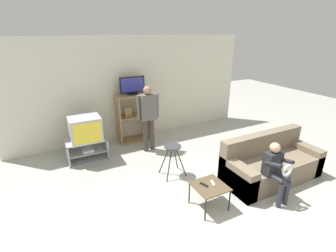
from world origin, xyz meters
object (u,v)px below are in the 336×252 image
Objects in this scene: remote_control_black at (204,185)px; person_seated_child at (276,168)px; tv_stand at (87,149)px; television_flat at (132,86)px; couch at (270,164)px; person_standing_adult at (148,113)px; media_shelf at (133,118)px; television_main at (85,128)px; snack_table at (210,188)px; remote_control_white at (213,183)px; folding_stool at (173,152)px.

remote_control_black is 0.14× the size of person_seated_child.
tv_stand is 5.92× the size of remote_control_black.
television_flat is 3.57m from couch.
media_shelf is at bearing 99.60° from person_standing_adult.
television_main is 0.41× the size of person_standing_adult.
snack_table is at bearing -60.40° from tv_stand.
snack_table is 1.16m from person_seated_child.
person_seated_child is (-0.47, -0.47, 0.31)m from couch.
couch is (1.72, -2.92, -1.14)m from television_flat.
tv_stand is 5.92× the size of remote_control_white.
media_shelf is at bearing 21.37° from television_main.
media_shelf is 3.40m from couch.
television_main is 0.63× the size of person_seated_child.
television_flat reaches higher than remote_control_white.
media_shelf is 3.08m from snack_table.
folding_stool is 4.43× the size of remote_control_black.
remote_control_black is (-0.07, 0.05, 0.05)m from snack_table.
couch is (1.57, 0.17, -0.07)m from snack_table.
person_standing_adult is at bearing -80.40° from media_shelf.
television_main is 4.44× the size of remote_control_white.
tv_stand reaches higher than remote_control_black.
folding_stool is (1.38, -1.44, -0.23)m from television_main.
person_standing_adult reaches higher than television_main.
television_flat is 0.90m from person_standing_adult.
remote_control_white reaches higher than snack_table.
folding_stool reaches higher than remote_control_black.
remote_control_white is at bearing -28.21° from remote_control_black.
tv_stand is 2.96m from snack_table.
television_main is 0.52× the size of media_shelf.
tv_stand is 1.33× the size of folding_stool.
person_standing_adult reaches higher than snack_table.
television_main is at bearing 170.76° from person_standing_adult.
television_main is 3.88m from couch.
person_standing_adult is 1.55× the size of person_seated_child.
tv_stand is 0.43× the size of couch.
remote_control_black is at bearing 162.94° from person_seated_child.
couch is (1.49, 0.14, -0.12)m from remote_control_white.
folding_stool is 1.26× the size of snack_table.
couch is 1.93× the size of person_seated_child.
person_standing_adult is (1.39, -0.23, 0.21)m from television_main.
person_seated_child is at bearing -48.48° from television_main.
snack_table is 3.52× the size of remote_control_black.
television_main is 1.02× the size of television_flat.
media_shelf is (1.27, 0.50, -0.11)m from television_main.
folding_stool is 4.43× the size of remote_control_white.
remote_control_black is (1.37, -2.51, -0.32)m from television_main.
media_shelf is at bearing 93.38° from snack_table.
remote_control_white is 1.09m from person_seated_child.
remote_control_black is 1.24m from person_seated_child.
person_standing_adult is at bearing -9.45° from tv_stand.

